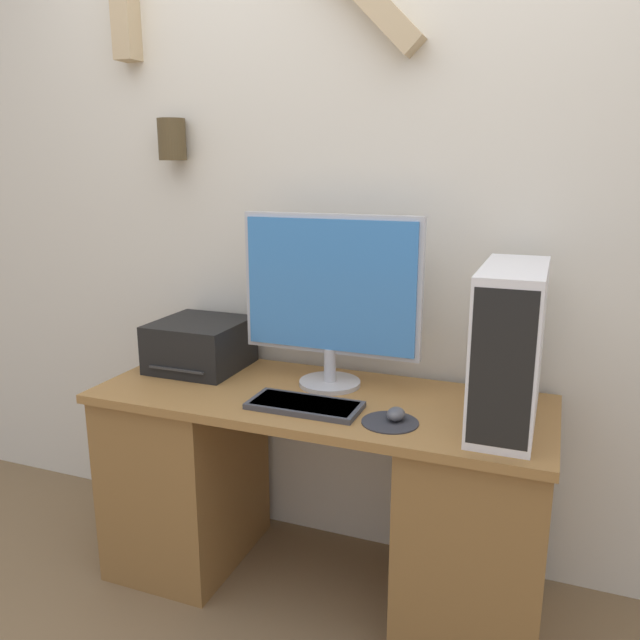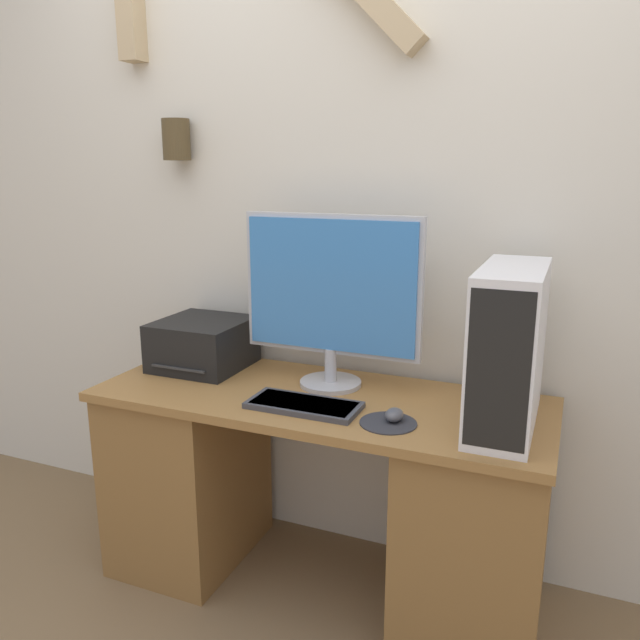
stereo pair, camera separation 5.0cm
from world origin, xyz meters
name	(u,v)px [view 1 (the left image)]	position (x,y,z in m)	size (l,w,h in m)	color
ground_plane	(286,639)	(0.00, 0.00, 0.00)	(12.00, 12.00, 0.00)	brown
wall_back	(352,197)	(-0.01, 0.64, 1.36)	(6.40, 0.16, 2.73)	silver
desk	(319,490)	(0.00, 0.29, 0.37)	(1.52, 0.58, 0.72)	olive
monitor	(332,292)	(0.00, 0.40, 1.05)	(0.63, 0.21, 0.59)	#B7B7BC
keyboard	(305,405)	(0.00, 0.17, 0.73)	(0.36, 0.16, 0.02)	#3D3D42
mousepad	(390,422)	(0.28, 0.15, 0.73)	(0.17, 0.17, 0.00)	#2D2D33
mouse	(396,414)	(0.29, 0.17, 0.75)	(0.05, 0.07, 0.04)	#4C4C51
computer_tower	(509,346)	(0.60, 0.28, 0.96)	(0.18, 0.48, 0.47)	white
printer	(200,345)	(-0.53, 0.41, 0.81)	(0.32, 0.33, 0.18)	black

